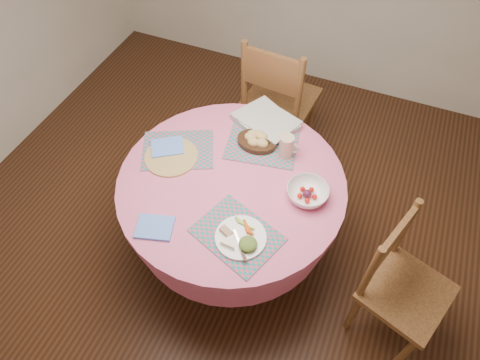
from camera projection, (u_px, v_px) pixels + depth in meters
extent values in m
plane|color=#331C0F|center=(233.00, 250.00, 2.89)|extent=(4.00, 4.00, 0.00)
cylinder|color=#CD5F8C|center=(231.00, 183.00, 2.31)|extent=(1.24, 1.24, 0.04)
cone|color=#CD5F8C|center=(232.00, 201.00, 2.45)|extent=(1.24, 1.24, 0.30)
cylinder|color=black|center=(233.00, 232.00, 2.71)|extent=(0.14, 0.14, 0.44)
cylinder|color=black|center=(233.00, 247.00, 2.86)|extent=(0.56, 0.56, 0.06)
cube|color=brown|center=(406.00, 293.00, 2.24)|extent=(0.52, 0.53, 0.04)
cylinder|color=brown|center=(406.00, 352.00, 2.26)|extent=(0.05, 0.05, 0.43)
cylinder|color=brown|center=(435.00, 305.00, 2.42)|extent=(0.05, 0.05, 0.43)
cylinder|color=brown|center=(353.00, 312.00, 2.40)|extent=(0.05, 0.05, 0.43)
cylinder|color=brown|center=(385.00, 270.00, 2.56)|extent=(0.05, 0.05, 0.43)
cylinder|color=brown|center=(370.00, 274.00, 2.05)|extent=(0.05, 0.05, 0.48)
cylinder|color=brown|center=(404.00, 228.00, 2.21)|extent=(0.05, 0.05, 0.48)
cube|color=brown|center=(393.00, 240.00, 2.05)|extent=(0.14, 0.33, 0.23)
cube|color=brown|center=(281.00, 99.00, 3.11)|extent=(0.51, 0.49, 0.04)
cylinder|color=brown|center=(311.00, 117.00, 3.34)|extent=(0.05, 0.05, 0.49)
cylinder|color=brown|center=(266.00, 101.00, 3.45)|extent=(0.05, 0.05, 0.49)
cylinder|color=brown|center=(292.00, 147.00, 3.14)|extent=(0.05, 0.05, 0.49)
cylinder|color=brown|center=(245.00, 130.00, 3.25)|extent=(0.05, 0.05, 0.49)
cylinder|color=brown|center=(299.00, 95.00, 2.72)|extent=(0.05, 0.05, 0.54)
cylinder|color=brown|center=(244.00, 77.00, 2.84)|extent=(0.05, 0.05, 0.54)
cube|color=brown|center=(272.00, 72.00, 2.69)|extent=(0.39, 0.07, 0.26)
cube|color=#167E7B|center=(237.00, 235.00, 2.09)|extent=(0.48, 0.42, 0.01)
cube|color=#167E7B|center=(178.00, 150.00, 2.44)|extent=(0.49, 0.44, 0.01)
cube|color=#167E7B|center=(262.00, 145.00, 2.46)|extent=(0.45, 0.37, 0.01)
cylinder|color=olive|center=(171.00, 157.00, 2.40)|extent=(0.30, 0.30, 0.01)
cube|color=#5C89ED|center=(155.00, 227.00, 2.11)|extent=(0.21, 0.18, 0.01)
cube|color=#5C89ED|center=(167.00, 147.00, 2.43)|extent=(0.23, 0.22, 0.01)
cylinder|color=white|center=(241.00, 237.00, 2.06)|extent=(0.25, 0.25, 0.01)
ellipsoid|color=#324F1B|center=(252.00, 241.00, 2.02)|extent=(0.12, 0.12, 0.04)
cylinder|color=#FFEACC|center=(233.00, 246.00, 2.01)|extent=(0.10, 0.10, 0.02)
cube|color=#946E55|center=(225.00, 237.00, 2.05)|extent=(0.07, 0.06, 0.02)
cube|color=silver|center=(242.00, 243.00, 2.03)|extent=(0.11, 0.12, 0.00)
cylinder|color=black|center=(257.00, 142.00, 2.45)|extent=(0.23, 0.23, 0.03)
ellipsoid|color=tan|center=(250.00, 136.00, 2.43)|extent=(0.07, 0.06, 0.05)
ellipsoid|color=tan|center=(262.00, 135.00, 2.43)|extent=(0.07, 0.06, 0.05)
ellipsoid|color=tan|center=(262.00, 142.00, 2.40)|extent=(0.07, 0.06, 0.05)
ellipsoid|color=tan|center=(253.00, 141.00, 2.40)|extent=(0.07, 0.06, 0.05)
ellipsoid|color=tan|center=(260.00, 133.00, 2.44)|extent=(0.07, 0.06, 0.05)
ellipsoid|color=tan|center=(253.00, 133.00, 2.44)|extent=(0.07, 0.06, 0.05)
cylinder|color=#C6AC88|center=(286.00, 146.00, 2.36)|extent=(0.08, 0.08, 0.14)
torus|color=#C6AC88|center=(294.00, 148.00, 2.35)|extent=(0.07, 0.01, 0.07)
imported|color=white|center=(307.00, 193.00, 2.20)|extent=(0.27, 0.27, 0.07)
sphere|color=red|center=(315.00, 197.00, 2.20)|extent=(0.03, 0.03, 0.03)
sphere|color=red|center=(312.00, 190.00, 2.23)|extent=(0.03, 0.03, 0.03)
sphere|color=red|center=(302.00, 189.00, 2.23)|extent=(0.03, 0.03, 0.03)
sphere|color=red|center=(300.00, 196.00, 2.21)|extent=(0.03, 0.03, 0.03)
sphere|color=red|center=(307.00, 201.00, 2.19)|extent=(0.03, 0.03, 0.03)
sphere|color=#441329|center=(307.00, 194.00, 2.21)|extent=(0.05, 0.05, 0.05)
cube|color=silver|center=(265.00, 122.00, 2.55)|extent=(0.43, 0.40, 0.03)
cube|color=silver|center=(269.00, 120.00, 2.53)|extent=(0.39, 0.35, 0.01)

